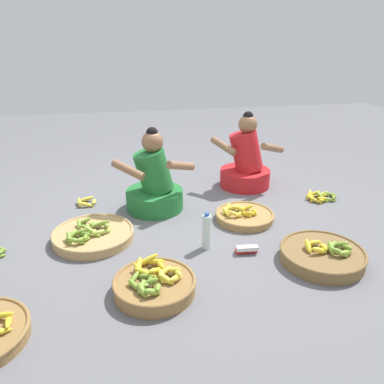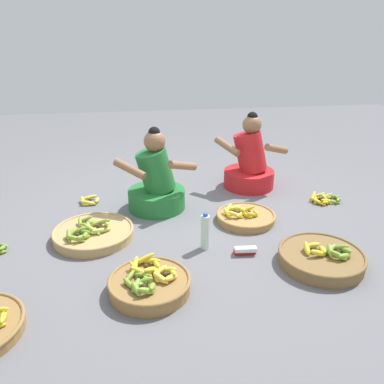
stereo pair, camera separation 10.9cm
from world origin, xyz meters
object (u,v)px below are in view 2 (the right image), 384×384
vendor_woman_behind (250,164)px  packet_carton_stack (245,250)px  banana_basket_front_left (245,216)px  banana_basket_mid_right (93,233)px  vendor_woman_front (156,184)px  banana_basket_mid_left (150,283)px  banana_basket_front_right (321,257)px  loose_bananas_near_vendor (90,200)px  loose_bananas_front_center (325,199)px  water_bottle (205,232)px

vendor_woman_behind → packet_carton_stack: bearing=-107.2°
banana_basket_front_left → banana_basket_mid_right: banana_basket_mid_right is taller
packet_carton_stack → vendor_woman_front: bearing=123.3°
banana_basket_mid_left → banana_basket_front_left: banana_basket_mid_left is taller
banana_basket_front_right → loose_bananas_near_vendor: size_ratio=3.20×
banana_basket_mid_left → banana_basket_mid_right: (-0.41, 0.75, -0.01)m
loose_bananas_front_center → banana_basket_mid_left: bearing=-146.6°
banana_basket_mid_left → water_bottle: water_bottle is taller
banana_basket_front_left → loose_bananas_front_center: size_ratio=1.52×
vendor_woman_behind → loose_bananas_front_center: vendor_woman_behind is taller
banana_basket_front_right → loose_bananas_front_center: bearing=62.5°
banana_basket_front_right → banana_basket_mid_left: bearing=-174.0°
vendor_woman_front → vendor_woman_behind: size_ratio=0.97×
vendor_woman_front → banana_basket_front_left: (0.74, -0.38, -0.20)m
vendor_woman_front → banana_basket_mid_right: (-0.54, -0.49, -0.19)m
vendor_woman_behind → water_bottle: size_ratio=2.68×
loose_bananas_near_vendor → banana_basket_mid_right: bearing=-82.4°
banana_basket_mid_left → banana_basket_front_right: bearing=6.0°
vendor_woman_front → loose_bananas_near_vendor: 0.70m
vendor_woman_behind → banana_basket_mid_left: vendor_woman_behind is taller
vendor_woman_behind → loose_bananas_near_vendor: 1.65m
banana_basket_mid_right → banana_basket_front_right: bearing=-20.9°
vendor_woman_front → packet_carton_stack: (0.59, -0.90, -0.21)m
vendor_woman_front → packet_carton_stack: 1.10m
banana_basket_front_left → water_bottle: 0.59m
banana_basket_mid_left → banana_basket_mid_right: 0.85m
vendor_woman_front → banana_basket_mid_left: (-0.13, -1.24, -0.18)m
loose_bananas_near_vendor → banana_basket_front_right: bearing=-37.6°
vendor_woman_behind → banana_basket_front_left: bearing=-108.2°
banana_basket_front_right → vendor_woman_behind: bearing=93.6°
loose_bananas_front_center → packet_carton_stack: bearing=-141.7°
vendor_woman_behind → banana_basket_mid_right: vendor_woman_behind is taller
vendor_woman_behind → loose_bananas_near_vendor: vendor_woman_behind is taller
banana_basket_mid_left → packet_carton_stack: bearing=25.3°
banana_basket_mid_left → banana_basket_mid_right: bearing=118.8°
banana_basket_front_left → loose_bananas_near_vendor: bearing=156.9°
vendor_woman_front → water_bottle: size_ratio=2.60×
banana_basket_front_left → packet_carton_stack: (-0.15, -0.52, -0.01)m
vendor_woman_behind → water_bottle: 1.35m
vendor_woman_behind → packet_carton_stack: (-0.40, -1.29, -0.22)m
banana_basket_mid_right → vendor_woman_front: bearing=42.5°
water_bottle → banana_basket_mid_right: bearing=161.7°
banana_basket_mid_left → banana_basket_front_left: bearing=45.0°
banana_basket_mid_right → water_bottle: 0.90m
vendor_woman_behind → loose_bananas_near_vendor: size_ratio=4.20×
water_bottle → packet_carton_stack: water_bottle is taller
banana_basket_mid_right → loose_bananas_front_center: bearing=10.5°
vendor_woman_behind → banana_basket_front_right: size_ratio=1.32×
banana_basket_front_right → banana_basket_mid_right: (-1.62, 0.62, -0.01)m
water_bottle → packet_carton_stack: bearing=-24.6°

